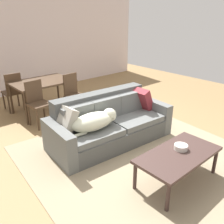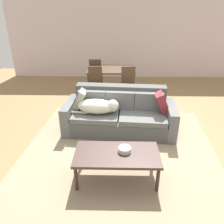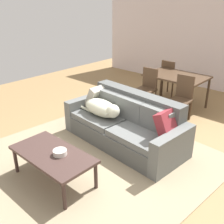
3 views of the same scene
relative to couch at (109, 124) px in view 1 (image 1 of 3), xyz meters
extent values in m
plane|color=#947449|center=(0.24, -0.15, -0.33)|extent=(10.00, 10.00, 0.00)
cube|color=silver|center=(0.24, 3.85, 1.02)|extent=(8.00, 0.12, 2.70)
cube|color=gray|center=(-0.01, -0.78, -0.32)|extent=(3.59, 3.58, 0.01)
cube|color=#505251|center=(-0.01, -0.07, -0.17)|extent=(1.91, 1.06, 0.32)
cube|color=slate|center=(-0.47, -0.03, 0.05)|extent=(0.96, 0.95, 0.10)
cube|color=slate|center=(0.46, -0.10, 0.05)|extent=(0.96, 0.95, 0.10)
cube|color=#505251|center=(0.02, 0.27, 0.32)|extent=(1.86, 0.38, 0.44)
cube|color=slate|center=(-0.56, 0.13, 0.28)|extent=(0.58, 0.20, 0.37)
cube|color=slate|center=(0.01, 0.08, 0.28)|extent=(0.58, 0.20, 0.37)
cube|color=slate|center=(0.58, 0.04, 0.28)|extent=(0.58, 0.20, 0.37)
cube|color=slate|center=(-1.01, 0.01, -0.03)|extent=(0.24, 0.93, 0.59)
cube|color=slate|center=(1.00, -0.15, -0.03)|extent=(0.24, 0.93, 0.59)
ellipsoid|color=beige|center=(-0.46, -0.14, 0.24)|extent=(0.78, 0.43, 0.28)
sphere|color=beige|center=(-0.14, -0.19, 0.28)|extent=(0.23, 0.23, 0.23)
cone|color=#A6A891|center=(-0.15, -0.29, 0.27)|extent=(0.11, 0.13, 0.10)
cylinder|color=beige|center=(-0.80, -0.19, 0.13)|extent=(0.34, 0.08, 0.05)
cube|color=#ACA799|center=(-0.82, 0.11, 0.29)|extent=(0.31, 0.43, 0.44)
cube|color=maroon|center=(0.82, -0.02, 0.29)|extent=(0.32, 0.43, 0.45)
cube|color=#44302C|center=(-0.05, -1.50, 0.10)|extent=(1.21, 0.62, 0.04)
cylinder|color=#3A2925|center=(-0.61, -1.76, -0.13)|extent=(0.05, 0.05, 0.40)
cylinder|color=#3A2925|center=(0.50, -1.76, -0.13)|extent=(0.05, 0.05, 0.40)
cylinder|color=#3A2925|center=(-0.61, -1.24, -0.13)|extent=(0.05, 0.05, 0.40)
cylinder|color=#3A2925|center=(0.50, -1.24, -0.13)|extent=(0.05, 0.05, 0.40)
cylinder|color=silver|center=(0.06, -1.45, 0.15)|extent=(0.18, 0.18, 0.07)
cube|color=#483322|center=(-0.22, 2.04, 0.40)|extent=(1.30, 0.91, 0.04)
cylinder|color=#3D2B1D|center=(-0.82, 1.63, 0.03)|extent=(0.05, 0.05, 0.71)
cylinder|color=#3D2B1D|center=(0.38, 1.63, 0.03)|extent=(0.05, 0.05, 0.71)
cylinder|color=#3D2B1D|center=(-0.82, 2.44, 0.03)|extent=(0.05, 0.05, 0.71)
cylinder|color=#3D2B1D|center=(0.38, 2.44, 0.03)|extent=(0.05, 0.05, 0.71)
cube|color=#483322|center=(-0.62, 1.41, 0.13)|extent=(0.43, 0.43, 0.04)
cube|color=#483322|center=(-0.63, 1.59, 0.37)|extent=(0.36, 0.06, 0.44)
cylinder|color=#412E1F|center=(-0.77, 1.23, -0.11)|extent=(0.04, 0.04, 0.44)
cylinder|color=#412E1F|center=(-0.44, 1.25, -0.11)|extent=(0.04, 0.04, 0.44)
cylinder|color=#412E1F|center=(-0.80, 1.57, -0.11)|extent=(0.04, 0.04, 0.44)
cylinder|color=#412E1F|center=(-0.46, 1.59, -0.11)|extent=(0.04, 0.04, 0.44)
cube|color=#483322|center=(0.25, 1.40, 0.11)|extent=(0.44, 0.44, 0.04)
cube|color=#483322|center=(0.23, 1.58, 0.36)|extent=(0.36, 0.07, 0.47)
cylinder|color=#412E1F|center=(0.10, 1.22, -0.12)|extent=(0.04, 0.04, 0.41)
cylinder|color=#412E1F|center=(0.44, 1.25, -0.12)|extent=(0.04, 0.04, 0.41)
cylinder|color=#412E1F|center=(0.06, 1.55, -0.12)|extent=(0.04, 0.04, 0.41)
cylinder|color=#412E1F|center=(0.40, 1.59, -0.12)|extent=(0.04, 0.04, 0.41)
cube|color=#483322|center=(-0.71, 2.64, 0.11)|extent=(0.41, 0.41, 0.04)
cube|color=#483322|center=(-0.71, 2.46, 0.36)|extent=(0.36, 0.04, 0.46)
cylinder|color=#412E1F|center=(-0.53, 2.81, -0.12)|extent=(0.04, 0.04, 0.42)
cylinder|color=#412E1F|center=(-0.87, 2.82, -0.12)|extent=(0.04, 0.04, 0.42)
cylinder|color=#412E1F|center=(-0.54, 2.47, -0.12)|extent=(0.04, 0.04, 0.42)
cylinder|color=#412E1F|center=(-0.88, 2.48, -0.12)|extent=(0.04, 0.04, 0.42)
camera|label=1|loc=(-2.58, -3.01, 1.88)|focal=39.34mm
camera|label=2|loc=(-0.07, -4.14, 2.02)|focal=36.19mm
camera|label=3|loc=(2.60, -3.23, 2.06)|focal=42.83mm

